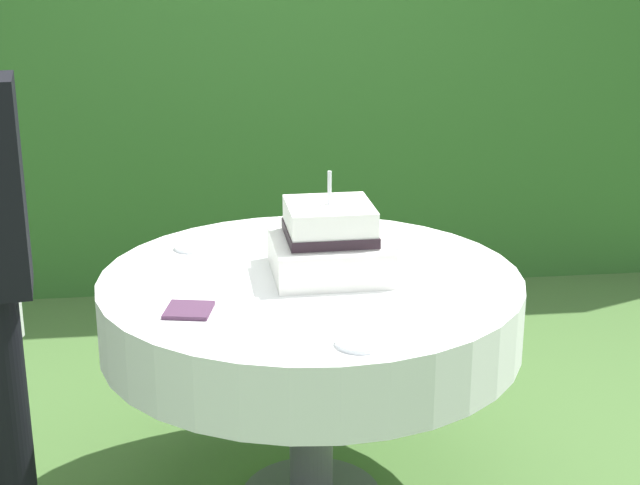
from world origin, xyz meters
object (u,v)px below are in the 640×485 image
object	(u,v)px
wedding_cake	(330,242)
serving_plate_left	(412,244)
cake_table	(311,311)
serving_plate_far	(192,247)
napkin_stack	(189,310)
serving_plate_near	(361,343)

from	to	relation	value
wedding_cake	serving_plate_left	bearing A→B (deg)	36.86
cake_table	wedding_cake	bearing A→B (deg)	18.93
wedding_cake	serving_plate_far	size ratio (longest dim) A/B	3.12
cake_table	serving_plate_left	size ratio (longest dim) A/B	9.30
serving_plate_far	napkin_stack	distance (m)	0.53
serving_plate_far	cake_table	bearing A→B (deg)	-40.23
cake_table	serving_plate_far	bearing A→B (deg)	139.77
serving_plate_near	napkin_stack	xyz separation A→B (m)	(-0.42, 0.27, -0.00)
serving_plate_left	serving_plate_far	bearing A→B (deg)	175.72
cake_table	serving_plate_far	world-z (taller)	serving_plate_far
wedding_cake	serving_plate_near	world-z (taller)	wedding_cake
serving_plate_near	napkin_stack	world-z (taller)	same
serving_plate_near	napkin_stack	distance (m)	0.50
serving_plate_near	serving_plate_far	xyz separation A→B (m)	(-0.42, 0.80, 0.00)
serving_plate_left	napkin_stack	xyz separation A→B (m)	(-0.71, -0.48, -0.00)
cake_table	serving_plate_far	xyz separation A→B (m)	(-0.35, 0.30, 0.12)
serving_plate_left	napkin_stack	world-z (taller)	same
wedding_cake	napkin_stack	world-z (taller)	wedding_cake
serving_plate_near	serving_plate_left	xyz separation A→B (m)	(0.29, 0.75, 0.00)
wedding_cake	serving_plate_left	xyz separation A→B (m)	(0.30, 0.22, -0.09)
napkin_stack	serving_plate_near	bearing A→B (deg)	-32.27
serving_plate_near	serving_plate_left	size ratio (longest dim) A/B	0.93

